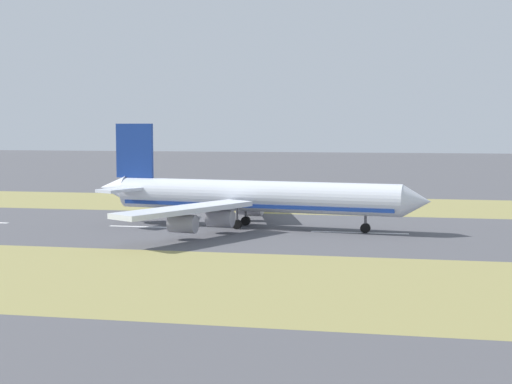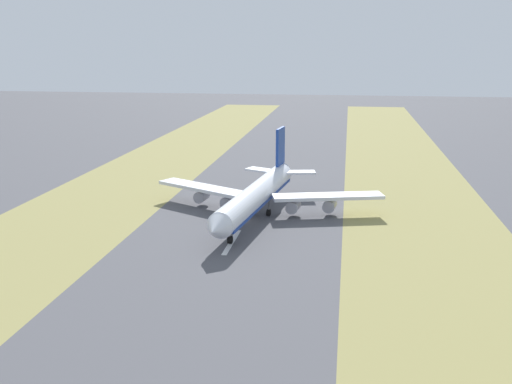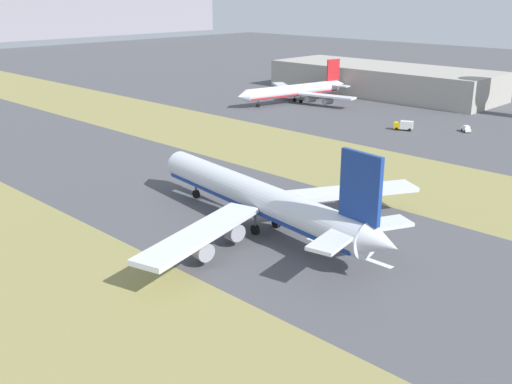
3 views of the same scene
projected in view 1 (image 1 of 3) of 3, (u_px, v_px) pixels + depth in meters
name	position (u px, v px, depth m)	size (l,w,h in m)	color
ground_plane	(273.00, 230.00, 135.04)	(800.00, 800.00, 0.00)	#4C4C51
grass_median_west	(302.00, 205.00, 179.08)	(40.00, 600.00, 0.01)	olive
grass_median_east	(216.00, 281.00, 91.00)	(40.00, 600.00, 0.01)	olive
centreline_dash_mid	(153.00, 227.00, 139.39)	(1.20, 18.00, 0.01)	silver
centreline_dash_far	(359.00, 233.00, 132.06)	(1.20, 18.00, 0.01)	silver
airplane_main_jet	(247.00, 197.00, 138.26)	(63.61, 67.15, 20.20)	silver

